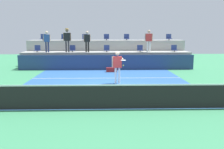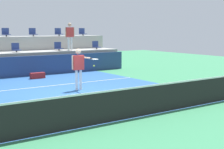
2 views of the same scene
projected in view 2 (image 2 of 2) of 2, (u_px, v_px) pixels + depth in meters
name	position (u px, v px, depth m)	size (l,w,h in m)	color
ground_plane	(76.00, 95.00, 12.85)	(40.00, 40.00, 0.00)	#388456
court_inner_paint	(65.00, 91.00, 13.67)	(9.00, 10.00, 0.01)	#285693
court_service_line	(51.00, 86.00, 14.81)	(9.00, 0.06, 0.00)	white
tennis_net	(141.00, 100.00, 9.51)	(10.48, 0.08, 1.07)	black
sponsor_backboard	(23.00, 66.00, 17.68)	(13.00, 0.16, 1.10)	navy
seating_tier_lower	(16.00, 63.00, 18.74)	(13.00, 1.80, 1.25)	#9E9E99
seating_tier_upper	(6.00, 54.00, 20.15)	(13.00, 1.80, 2.10)	#9E9E99
stadium_chair_lower_center	(16.00, 48.00, 18.58)	(0.44, 0.40, 0.52)	#2D2D33
stadium_chair_lower_right	(58.00, 47.00, 20.05)	(0.44, 0.40, 0.52)	#2D2D33
stadium_chair_lower_far_right	(96.00, 46.00, 21.56)	(0.44, 0.40, 0.52)	#2D2D33
stadium_chair_upper_center	(6.00, 33.00, 19.94)	(0.44, 0.40, 0.52)	#2D2D33
stadium_chair_upper_mid_right	(33.00, 33.00, 20.89)	(0.44, 0.40, 0.52)	#2D2D33
stadium_chair_upper_right	(58.00, 33.00, 21.89)	(0.44, 0.40, 0.52)	#2D2D33
stadium_chair_upper_far_right	(82.00, 32.00, 22.92)	(0.44, 0.40, 0.52)	#2D2D33
tennis_player	(79.00, 65.00, 13.66)	(0.69, 1.21, 1.74)	white
spectator_leaning_on_rail	(70.00, 34.00, 19.96)	(0.59, 0.26, 1.68)	white
tennis_ball	(94.00, 66.00, 13.15)	(0.07, 0.07, 0.07)	#CCE033
equipment_bag	(38.00, 76.00, 17.04)	(0.76, 0.28, 0.30)	maroon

